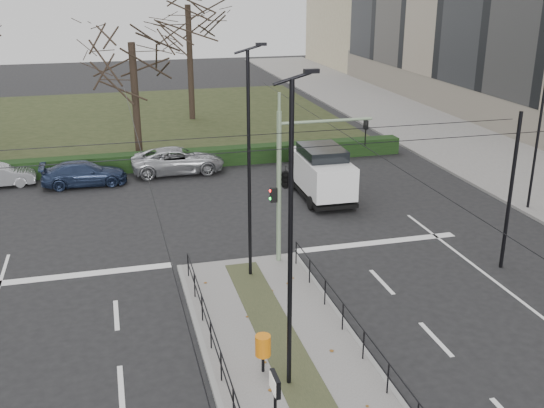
{
  "coord_description": "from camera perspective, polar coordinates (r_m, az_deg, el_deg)",
  "views": [
    {
      "loc": [
        -4.45,
        -17.05,
        10.44
      ],
      "look_at": [
        1.51,
        5.55,
        2.07
      ],
      "focal_mm": 42.0,
      "sensor_mm": 36.0,
      "label": 1
    }
  ],
  "objects": [
    {
      "name": "park",
      "position": [
        50.16,
        -16.35,
        6.96
      ],
      "size": [
        38.0,
        26.0,
        0.1
      ],
      "primitive_type": "cube",
      "color": "black",
      "rests_on": "ground"
    },
    {
      "name": "parked_car_fourth",
      "position": [
        36.15,
        -8.42,
        3.9
      ],
      "size": [
        5.2,
        2.45,
        1.44
      ],
      "primitive_type": "imported",
      "rotation": [
        0.0,
        0.0,
        1.58
      ],
      "color": "#9EA0A5",
      "rests_on": "ground"
    },
    {
      "name": "bare_tree_center",
      "position": [
        48.91,
        -7.54,
        16.59
      ],
      "size": [
        6.98,
        6.98,
        11.2
      ],
      "color": "black",
      "rests_on": "park"
    },
    {
      "name": "catenary",
      "position": [
        20.43,
        -1.29,
        -0.39
      ],
      "size": [
        20.0,
        34.0,
        6.0
      ],
      "color": "black",
      "rests_on": "ground"
    },
    {
      "name": "median_island",
      "position": [
        18.41,
        1.9,
        -14.58
      ],
      "size": [
        4.4,
        15.0,
        0.14
      ],
      "primitive_type": "cube",
      "color": "#62605D",
      "rests_on": "ground"
    },
    {
      "name": "sidewalk_east",
      "position": [
        46.22,
        14.81,
        6.09
      ],
      "size": [
        8.0,
        90.0,
        0.14
      ],
      "primitive_type": "cube",
      "color": "#62605D",
      "rests_on": "ground"
    },
    {
      "name": "traffic_light",
      "position": [
        23.49,
        1.42,
        2.55
      ],
      "size": [
        3.94,
        2.23,
        5.79
      ],
      "color": "gray",
      "rests_on": "median_island"
    },
    {
      "name": "bare_tree_near",
      "position": [
        39.8,
        -12.45,
        13.27
      ],
      "size": [
        6.57,
        6.57,
        8.87
      ],
      "color": "black",
      "rests_on": "park"
    },
    {
      "name": "hedge",
      "position": [
        37.04,
        -16.65,
        3.3
      ],
      "size": [
        38.0,
        1.0,
        1.0
      ],
      "primitive_type": "cube",
      "color": "black",
      "rests_on": "ground"
    },
    {
      "name": "median_railing",
      "position": [
        17.84,
        2.03,
        -12.35
      ],
      "size": [
        4.14,
        13.24,
        0.92
      ],
      "color": "black",
      "rests_on": "median_island"
    },
    {
      "name": "info_panel",
      "position": [
        14.5,
        0.27,
        -16.62
      ],
      "size": [
        0.12,
        0.57,
        2.18
      ],
      "color": "black",
      "rests_on": "median_island"
    },
    {
      "name": "streetlamp_sidewalk",
      "position": [
        31.39,
        22.96,
        7.1
      ],
      "size": [
        0.7,
        0.14,
        8.41
      ],
      "color": "black",
      "rests_on": "sidewalk_east"
    },
    {
      "name": "litter_bin",
      "position": [
        17.77,
        -0.82,
        -12.62
      ],
      "size": [
        0.44,
        0.44,
        1.12
      ],
      "color": "black",
      "rests_on": "median_island"
    },
    {
      "name": "parked_car_third",
      "position": [
        35.03,
        -16.5,
        2.63
      ],
      "size": [
        4.41,
        1.82,
        1.28
      ],
      "primitive_type": "imported",
      "rotation": [
        0.0,
        0.0,
        1.58
      ],
      "color": "#1E2A47",
      "rests_on": "ground"
    },
    {
      "name": "streetlamp_median_far",
      "position": [
        21.97,
        -2.03,
        3.61
      ],
      "size": [
        0.69,
        0.14,
        8.28
      ],
      "color": "black",
      "rests_on": "median_island"
    },
    {
      "name": "streetlamp_median_near",
      "position": [
        15.71,
        1.72,
        -3.01
      ],
      "size": [
        0.7,
        0.14,
        8.33
      ],
      "color": "black",
      "rests_on": "median_island"
    },
    {
      "name": "white_van",
      "position": [
        31.6,
        4.47,
        2.93
      ],
      "size": [
        2.33,
        5.01,
        2.6
      ],
      "color": "silver",
      "rests_on": "ground"
    },
    {
      "name": "ground",
      "position": [
        20.48,
        -0.13,
        -10.94
      ],
      "size": [
        140.0,
        140.0,
        0.0
      ],
      "primitive_type": "plane",
      "color": "black",
      "rests_on": "ground"
    }
  ]
}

